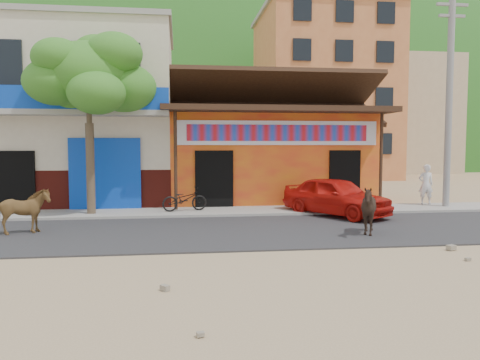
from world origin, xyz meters
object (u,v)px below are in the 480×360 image
object	(u,v)px
cow_dark	(369,210)
utility_pole	(449,98)
tree	(89,123)
cow_tan	(21,212)
pedestrian	(426,184)
scooter	(185,199)
red_car	(336,196)

from	to	relation	value
cow_dark	utility_pole	bearing A→B (deg)	109.23
tree	cow_tan	world-z (taller)	tree
utility_pole	pedestrian	xyz separation A→B (m)	(-0.47, 0.63, -3.23)
scooter	pedestrian	world-z (taller)	pedestrian
scooter	utility_pole	bearing A→B (deg)	-103.32
tree	cow_dark	distance (m)	9.31
cow_tan	red_car	size ratio (longest dim) A/B	0.37
tree	utility_pole	bearing A→B (deg)	0.90
cow_dark	red_car	size ratio (longest dim) A/B	0.34
cow_dark	pedestrian	distance (m)	6.83
utility_pole	tree	bearing A→B (deg)	-179.10
tree	cow_dark	xyz separation A→B (m)	(7.87, -4.34, -2.43)
utility_pole	red_car	distance (m)	5.93
tree	pedestrian	xyz separation A→B (m)	(12.33, 0.83, -2.23)
tree	utility_pole	distance (m)	12.84
cow_dark	pedestrian	size ratio (longest dim) A/B	0.84
cow_tan	cow_dark	bearing A→B (deg)	-119.52
pedestrian	cow_tan	bearing A→B (deg)	26.32
cow_tan	red_car	bearing A→B (deg)	-99.12
cow_dark	red_car	world-z (taller)	red_car
red_car	cow_dark	bearing A→B (deg)	-126.89
tree	scooter	world-z (taller)	tree
tree	red_car	bearing A→B (deg)	-7.02
cow_tan	pedestrian	distance (m)	14.13
utility_pole	scooter	size ratio (longest dim) A/B	5.11
utility_pole	cow_dark	world-z (taller)	utility_pole
red_car	pedestrian	world-z (taller)	pedestrian
cow_tan	red_car	distance (m)	9.58
pedestrian	tree	bearing A→B (deg)	13.98
utility_pole	cow_dark	bearing A→B (deg)	-137.40
cow_tan	tree	bearing A→B (deg)	-43.46
tree	pedestrian	distance (m)	12.56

